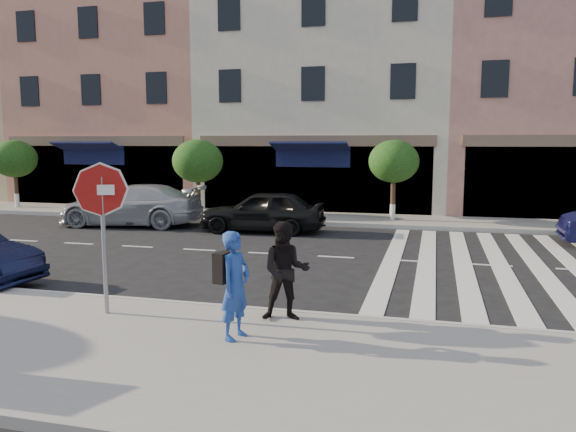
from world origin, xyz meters
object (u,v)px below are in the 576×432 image
Objects in this scene: stop_sign at (102,205)px; car_far_mid at (263,211)px; car_far_left at (131,205)px; photographer at (235,285)px; walker at (286,271)px.

stop_sign is 10.14m from car_far_mid.
car_far_mid is at bearing 69.96° from stop_sign.
car_far_left is 1.23× the size of car_far_mid.
stop_sign is at bearing 21.36° from car_far_left.
stop_sign is 1.59× the size of photographer.
walker reaches higher than car_far_left.
car_far_mid is at bearing 81.16° from car_far_left.
car_far_left is at bearing 115.91° from walker.
photographer is at bearing 29.95° from car_far_left.
walker is at bearing 15.79° from car_far_mid.
stop_sign is 1.58× the size of walker.
car_far_left is (-8.58, 9.79, -0.21)m from walker.
walker reaches higher than photographer.
stop_sign is 0.61× the size of car_far_mid.
car_far_mid is (5.18, -0.19, -0.04)m from car_far_left.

